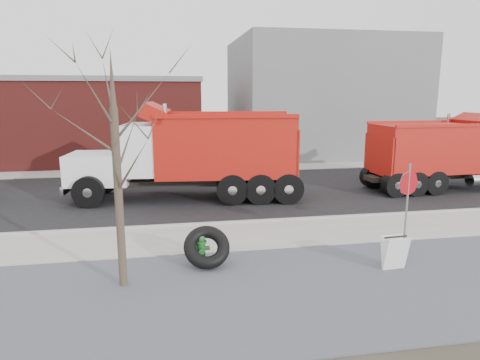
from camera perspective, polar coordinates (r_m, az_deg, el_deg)
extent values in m
plane|color=#383328|center=(12.87, 0.26, -7.96)|extent=(120.00, 120.00, 0.00)
cube|color=slate|center=(9.70, 4.10, -14.63)|extent=(60.00, 5.00, 0.03)
cube|color=#9E9B93|center=(13.09, 0.06, -7.48)|extent=(60.00, 2.50, 0.06)
cube|color=#9E9B93|center=(14.30, -0.86, -5.72)|extent=(60.00, 0.15, 0.11)
cube|color=black|center=(18.86, -3.18, -1.64)|extent=(60.00, 9.40, 0.02)
cube|color=#9E9B93|center=(24.41, -4.80, 1.39)|extent=(60.00, 2.00, 0.06)
cube|color=gray|center=(31.96, 10.59, 10.76)|extent=(12.00, 10.00, 8.00)
cube|color=maroon|center=(30.03, -25.35, 6.97)|extent=(20.00, 8.00, 5.00)
cube|color=gray|center=(29.99, -25.79, 12.01)|extent=(20.20, 8.20, 0.30)
cylinder|color=#382D23|center=(9.67, -15.85, -2.61)|extent=(0.18, 0.18, 4.00)
cone|color=#382D23|center=(9.40, -16.74, 12.96)|extent=(0.14, 0.14, 1.20)
cylinder|color=#245F26|center=(11.20, -5.18, -10.87)|extent=(0.43, 0.43, 0.06)
cylinder|color=#245F26|center=(11.10, -5.21, -9.48)|extent=(0.22, 0.22, 0.58)
cylinder|color=#245F26|center=(11.00, -5.24, -8.21)|extent=(0.29, 0.29, 0.05)
sphere|color=#245F26|center=(10.97, -5.25, -7.73)|extent=(0.23, 0.23, 0.23)
cylinder|color=#245F26|center=(10.94, -5.25, -7.25)|extent=(0.05, 0.05, 0.06)
cylinder|color=#245F26|center=(11.05, -6.08, -9.10)|extent=(0.12, 0.11, 0.11)
cylinder|color=#245F26|center=(11.08, -4.36, -9.02)|extent=(0.12, 0.11, 0.11)
cylinder|color=#245F26|center=(10.92, -5.15, -9.45)|extent=(0.15, 0.12, 0.15)
torus|color=black|center=(10.84, -4.45, -8.90)|extent=(1.17, 1.06, 1.05)
cylinder|color=gray|center=(12.34, 21.32, -3.62)|extent=(0.05, 0.05, 2.47)
cylinder|color=#AF0C15|center=(12.18, 21.56, -0.42)|extent=(0.65, 0.22, 0.67)
cube|color=white|center=(11.20, 20.15, -9.28)|extent=(0.62, 0.25, 0.83)
cube|color=white|center=(11.34, 19.65, -9.00)|extent=(0.62, 0.25, 0.83)
cube|color=black|center=(11.14, 20.04, -7.15)|extent=(0.61, 0.08, 0.04)
cube|color=black|center=(21.64, 26.09, 0.60)|extent=(8.12, 1.18, 0.21)
cube|color=white|center=(22.29, 28.89, 3.69)|extent=(1.61, 2.24, 1.70)
cube|color=#AD110E|center=(20.72, 23.73, 3.93)|extent=(4.83, 2.48, 2.08)
cylinder|color=silver|center=(22.38, 25.85, 5.10)|extent=(0.14, 0.14, 2.27)
cylinder|color=black|center=(21.02, 19.48, 0.55)|extent=(1.05, 0.33, 1.04)
cylinder|color=black|center=(19.54, 22.27, -0.44)|extent=(1.05, 0.33, 1.04)
cube|color=black|center=(17.68, -6.57, -0.22)|extent=(9.00, 1.87, 0.24)
cube|color=white|center=(18.09, -18.13, 1.52)|extent=(2.62, 2.37, 1.21)
cube|color=silver|center=(18.37, -21.37, 1.45)|extent=(0.26, 1.91, 1.10)
cube|color=white|center=(17.61, -12.26, 4.10)|extent=(2.00, 2.69, 1.97)
cube|color=black|center=(17.67, -14.75, 5.79)|extent=(0.27, 2.18, 0.88)
cube|color=#AD110E|center=(17.44, -1.99, 4.64)|extent=(5.72, 3.18, 2.41)
cylinder|color=silver|center=(16.43, -9.88, 5.41)|extent=(0.17, 0.17, 2.63)
cylinder|color=black|center=(17.15, -19.56, -1.52)|extent=(1.23, 0.45, 1.21)
cylinder|color=black|center=(19.39, -17.75, 0.04)|extent=(1.23, 0.45, 1.21)
cylinder|color=black|center=(16.77, 2.68, -1.14)|extent=(1.23, 0.45, 1.21)
cylinder|color=black|center=(18.82, 1.92, 0.25)|extent=(1.23, 0.45, 1.21)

